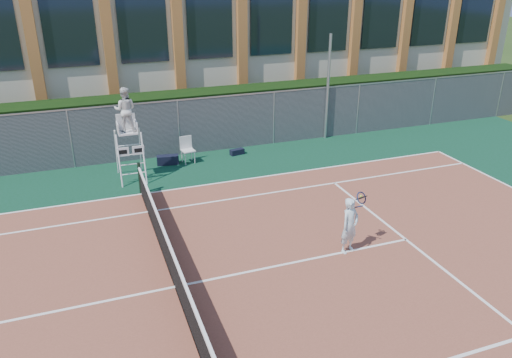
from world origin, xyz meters
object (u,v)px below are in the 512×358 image
object	(u,v)px
umpire_chair	(125,112)
plastic_chair	(187,147)
steel_pole	(328,88)
tennis_player	(350,225)

from	to	relation	value
umpire_chair	plastic_chair	bearing A→B (deg)	21.53
steel_pole	tennis_player	distance (m)	9.57
steel_pole	umpire_chair	bearing A→B (deg)	-168.99
umpire_chair	plastic_chair	world-z (taller)	umpire_chair
umpire_chair	tennis_player	distance (m)	8.60
steel_pole	plastic_chair	bearing A→B (deg)	-172.90
umpire_chair	tennis_player	size ratio (longest dim) A/B	2.13
plastic_chair	tennis_player	bearing A→B (deg)	-72.37
umpire_chair	plastic_chair	xyz separation A→B (m)	(2.21, 0.87, -1.80)
steel_pole	umpire_chair	world-z (taller)	steel_pole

